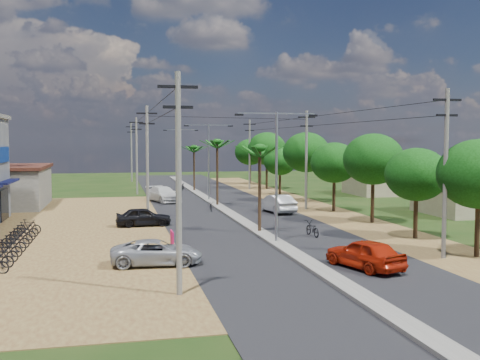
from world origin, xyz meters
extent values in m
plane|color=black|center=(0.00, 0.00, 0.00)|extent=(160.00, 160.00, 0.00)
cube|color=black|center=(0.00, 15.00, 0.02)|extent=(12.00, 110.00, 0.04)
cube|color=#605E56|center=(0.00, 18.00, 0.09)|extent=(1.00, 90.00, 0.18)
cube|color=brown|center=(-15.00, 8.00, 0.02)|extent=(18.00, 46.00, 0.04)
cube|color=brown|center=(8.50, 15.00, 0.01)|extent=(5.00, 90.00, 0.03)
cube|color=#0F123E|center=(-17.60, 14.00, 3.10)|extent=(0.80, 5.40, 0.15)
cube|color=black|center=(-17.95, 14.00, 1.30)|extent=(0.10, 3.00, 2.40)
cube|color=navy|center=(-17.92, 14.00, 5.20)|extent=(0.12, 4.20, 1.20)
cube|color=gray|center=(20.00, 10.00, 1.65)|extent=(7.00, 7.00, 3.30)
cube|color=gray|center=(21.00, 28.00, 1.65)|extent=(7.00, 7.00, 3.30)
cylinder|color=black|center=(9.50, -6.00, 2.10)|extent=(0.28, 0.28, 4.20)
ellipsoid|color=black|center=(9.50, -6.00, 4.50)|extent=(4.40, 4.40, 3.74)
cylinder|color=black|center=(9.30, 0.00, 1.92)|extent=(0.28, 0.28, 3.85)
ellipsoid|color=black|center=(9.30, 0.00, 4.12)|extent=(4.00, 4.00, 3.40)
cylinder|color=black|center=(9.70, 7.00, 2.27)|extent=(0.28, 0.28, 4.55)
ellipsoid|color=black|center=(9.70, 7.00, 4.88)|extent=(4.60, 4.60, 3.91)
cylinder|color=black|center=(9.40, 14.00, 2.03)|extent=(0.28, 0.28, 4.06)
ellipsoid|color=black|center=(9.40, 14.00, 4.35)|extent=(4.20, 4.20, 3.57)
cylinder|color=black|center=(9.60, 22.00, 2.38)|extent=(0.28, 0.28, 4.76)
ellipsoid|color=black|center=(9.60, 22.00, 5.10)|extent=(4.80, 4.80, 4.08)
cylinder|color=black|center=(9.20, 30.00, 1.82)|extent=(0.28, 0.28, 3.64)
ellipsoid|color=black|center=(9.20, 30.00, 3.90)|extent=(3.80, 3.80, 3.23)
cylinder|color=black|center=(9.80, 38.00, 2.45)|extent=(0.28, 0.28, 4.90)
ellipsoid|color=black|center=(9.80, 38.00, 5.25)|extent=(5.00, 5.00, 4.25)
cylinder|color=black|center=(9.50, 46.00, 2.17)|extent=(0.28, 0.28, 4.34)
ellipsoid|color=black|center=(9.50, 46.00, 4.65)|extent=(4.40, 4.40, 3.74)
cylinder|color=black|center=(0.00, 4.00, 2.90)|extent=(0.22, 0.22, 5.80)
cylinder|color=black|center=(0.00, 20.00, 3.10)|extent=(0.22, 0.22, 6.20)
cylinder|color=black|center=(0.00, 36.00, 2.75)|extent=(0.22, 0.22, 5.50)
cylinder|color=gray|center=(0.00, 0.00, 4.00)|extent=(0.16, 0.16, 8.00)
cube|color=gray|center=(1.20, 0.00, 7.90)|extent=(2.40, 0.08, 0.08)
cube|color=gray|center=(-1.20, 0.00, 7.90)|extent=(2.40, 0.08, 0.08)
cube|color=black|center=(2.30, 0.00, 7.80)|extent=(0.50, 0.18, 0.12)
cube|color=black|center=(-2.30, 0.00, 7.80)|extent=(0.50, 0.18, 0.12)
cylinder|color=gray|center=(0.00, 25.00, 4.00)|extent=(0.16, 0.16, 8.00)
cube|color=gray|center=(1.20, 25.00, 7.90)|extent=(2.40, 0.08, 0.08)
cube|color=gray|center=(-1.20, 25.00, 7.90)|extent=(2.40, 0.08, 0.08)
cube|color=black|center=(2.30, 25.00, 7.80)|extent=(0.50, 0.18, 0.12)
cube|color=black|center=(-2.30, 25.00, 7.80)|extent=(0.50, 0.18, 0.12)
cylinder|color=gray|center=(0.00, 50.00, 4.00)|extent=(0.16, 0.16, 8.00)
cube|color=gray|center=(1.20, 50.00, 7.90)|extent=(2.40, 0.08, 0.08)
cube|color=gray|center=(-1.20, 50.00, 7.90)|extent=(2.40, 0.08, 0.08)
cube|color=black|center=(2.30, 50.00, 7.80)|extent=(0.50, 0.18, 0.12)
cube|color=black|center=(-2.30, 50.00, 7.80)|extent=(0.50, 0.18, 0.12)
cylinder|color=#605E56|center=(-7.00, -10.00, 4.50)|extent=(0.24, 0.24, 9.00)
cube|color=black|center=(-7.00, -10.00, 8.40)|extent=(1.60, 0.12, 0.12)
cube|color=black|center=(-7.00, -10.00, 7.60)|extent=(1.20, 0.12, 0.12)
cylinder|color=#605E56|center=(-7.00, 12.00, 4.50)|extent=(0.24, 0.24, 9.00)
cube|color=black|center=(-7.00, 12.00, 8.40)|extent=(1.60, 0.12, 0.12)
cube|color=black|center=(-7.00, 12.00, 7.60)|extent=(1.20, 0.12, 0.12)
cylinder|color=#605E56|center=(-7.00, 34.00, 4.50)|extent=(0.24, 0.24, 9.00)
cube|color=black|center=(-7.00, 34.00, 8.40)|extent=(1.60, 0.12, 0.12)
cube|color=black|center=(-7.00, 34.00, 7.60)|extent=(1.20, 0.12, 0.12)
cylinder|color=#605E56|center=(-7.00, 55.00, 4.50)|extent=(0.24, 0.24, 9.00)
cube|color=black|center=(-7.00, 55.00, 8.40)|extent=(1.60, 0.12, 0.12)
cube|color=black|center=(-7.00, 55.00, 7.60)|extent=(1.20, 0.12, 0.12)
cylinder|color=#605E56|center=(7.50, -6.00, 4.50)|extent=(0.24, 0.24, 9.00)
cube|color=black|center=(7.50, -6.00, 8.40)|extent=(1.60, 0.12, 0.12)
cube|color=black|center=(7.50, -6.00, 7.60)|extent=(1.20, 0.12, 0.12)
cylinder|color=#605E56|center=(7.50, 16.00, 4.50)|extent=(0.24, 0.24, 9.00)
cube|color=black|center=(7.50, 16.00, 8.40)|extent=(1.60, 0.12, 0.12)
cube|color=black|center=(7.50, 16.00, 7.60)|extent=(1.20, 0.12, 0.12)
cylinder|color=#605E56|center=(7.50, 38.00, 4.50)|extent=(0.24, 0.24, 9.00)
cube|color=black|center=(7.50, 38.00, 8.40)|extent=(1.60, 0.12, 0.12)
cube|color=black|center=(7.50, 38.00, 7.60)|extent=(1.20, 0.12, 0.12)
imported|color=#9F1B08|center=(2.34, -7.37, 0.74)|extent=(3.00, 4.68, 1.48)
imported|color=#9B9EA3|center=(4.18, 14.17, 0.79)|extent=(2.40, 4.98, 1.57)
imported|color=silver|center=(-4.68, 24.96, 0.77)|extent=(3.74, 5.71, 1.54)
imported|color=#9B9EA3|center=(-7.50, -4.29, 0.63)|extent=(4.71, 2.42, 1.27)
imported|color=black|center=(-7.50, 8.92, 0.68)|extent=(4.06, 1.77, 1.36)
imported|color=black|center=(3.03, 1.98, 0.51)|extent=(0.79, 1.98, 1.02)
imported|color=black|center=(-1.20, 16.51, 0.43)|extent=(0.78, 1.70, 0.86)
imported|color=black|center=(-1.20, 37.60, 0.47)|extent=(0.88, 1.62, 0.94)
cube|color=#B6104D|center=(-6.28, 0.18, 0.50)|extent=(0.09, 1.21, 1.01)
cylinder|color=black|center=(-6.28, -0.38, 0.25)|extent=(0.04, 0.04, 0.50)
cylinder|color=black|center=(-6.28, 0.73, 0.25)|extent=(0.04, 0.04, 0.50)
imported|color=black|center=(-15.21, -1.91, 0.50)|extent=(1.72, 0.80, 1.00)
imported|color=black|center=(-15.21, -0.61, 0.50)|extent=(1.72, 0.80, 1.00)
imported|color=black|center=(-15.21, 0.69, 0.50)|extent=(1.72, 0.80, 1.00)
imported|color=black|center=(-15.21, 1.99, 0.50)|extent=(1.72, 0.80, 1.00)
imported|color=black|center=(-15.21, 3.29, 0.50)|extent=(1.72, 0.80, 1.00)
imported|color=black|center=(-15.21, 4.59, 0.50)|extent=(1.72, 0.80, 1.00)
imported|color=black|center=(-15.21, 5.89, 0.50)|extent=(1.72, 0.80, 1.00)
imported|color=black|center=(-15.21, 7.19, 0.50)|extent=(1.72, 0.80, 1.00)
camera|label=1|loc=(-9.47, -32.38, 6.26)|focal=42.00mm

